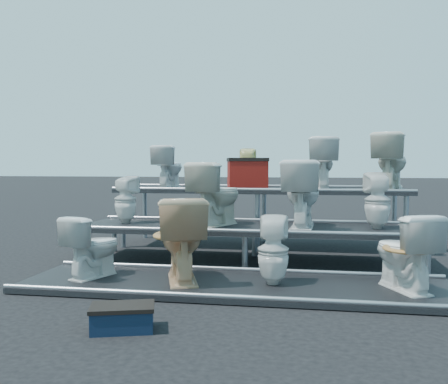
% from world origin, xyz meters
% --- Properties ---
extents(ground, '(80.00, 80.00, 0.00)m').
position_xyz_m(ground, '(0.00, 0.00, 0.00)').
color(ground, black).
rests_on(ground, ground).
extents(tier_front, '(4.20, 1.20, 0.06)m').
position_xyz_m(tier_front, '(0.00, -1.30, 0.03)').
color(tier_front, black).
rests_on(tier_front, ground).
extents(tier_mid, '(4.20, 1.20, 0.46)m').
position_xyz_m(tier_mid, '(0.00, 0.00, 0.23)').
color(tier_mid, black).
rests_on(tier_mid, ground).
extents(tier_back, '(4.20, 1.20, 0.86)m').
position_xyz_m(tier_back, '(0.00, 1.30, 0.43)').
color(tier_back, black).
rests_on(tier_back, ground).
extents(toilet_0, '(0.55, 0.71, 0.64)m').
position_xyz_m(toilet_0, '(-1.47, -1.30, 0.38)').
color(toilet_0, silver).
rests_on(toilet_0, tier_front).
extents(toilet_1, '(0.71, 0.93, 0.84)m').
position_xyz_m(toilet_1, '(-0.53, -1.30, 0.48)').
color(toilet_1, tan).
rests_on(toilet_1, tier_front).
extents(toilet_2, '(0.31, 0.31, 0.67)m').
position_xyz_m(toilet_2, '(0.39, -1.30, 0.39)').
color(toilet_2, silver).
rests_on(toilet_2, tier_front).
extents(toilet_3, '(0.65, 0.80, 0.72)m').
position_xyz_m(toilet_3, '(1.59, -1.30, 0.42)').
color(toilet_3, silver).
rests_on(toilet_3, tier_front).
extents(toilet_4, '(0.35, 0.35, 0.61)m').
position_xyz_m(toilet_4, '(-1.62, 0.00, 0.77)').
color(toilet_4, silver).
rests_on(toilet_4, tier_mid).
extents(toilet_5, '(0.70, 0.88, 0.79)m').
position_xyz_m(toilet_5, '(-0.43, 0.00, 0.85)').
color(toilet_5, beige).
rests_on(toilet_5, tier_mid).
extents(toilet_6, '(0.50, 0.82, 0.81)m').
position_xyz_m(toilet_6, '(0.63, 0.00, 0.87)').
color(toilet_6, silver).
rests_on(toilet_6, tier_mid).
extents(toilet_7, '(0.34, 0.35, 0.67)m').
position_xyz_m(toilet_7, '(1.51, 0.00, 0.79)').
color(toilet_7, silver).
rests_on(toilet_7, tier_mid).
extents(toilet_8, '(0.42, 0.66, 0.64)m').
position_xyz_m(toilet_8, '(-1.42, 1.30, 1.18)').
color(toilet_8, silver).
rests_on(toilet_8, tier_back).
extents(toilet_9, '(0.29, 0.30, 0.60)m').
position_xyz_m(toilet_9, '(-0.21, 1.30, 1.16)').
color(toilet_9, '#F2EB9A').
rests_on(toilet_9, tier_back).
extents(toilet_10, '(0.50, 0.78, 0.75)m').
position_xyz_m(toilet_10, '(0.87, 1.30, 1.23)').
color(toilet_10, silver).
rests_on(toilet_10, tier_back).
extents(toilet_11, '(0.65, 0.88, 0.80)m').
position_xyz_m(toilet_11, '(1.84, 1.30, 1.26)').
color(toilet_11, beige).
rests_on(toilet_11, tier_back).
extents(red_crate, '(0.66, 0.57, 0.41)m').
position_xyz_m(red_crate, '(-0.20, 1.26, 1.06)').
color(red_crate, maroon).
rests_on(red_crate, tier_back).
extents(step_stool, '(0.51, 0.39, 0.16)m').
position_xyz_m(step_stool, '(-0.61, -2.66, 0.08)').
color(step_stool, black).
rests_on(step_stool, ground).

